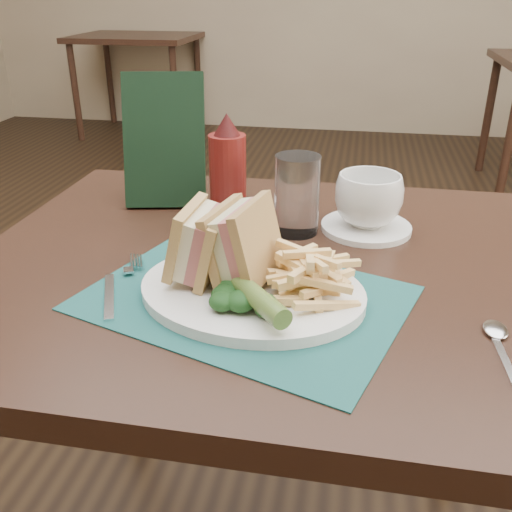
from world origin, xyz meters
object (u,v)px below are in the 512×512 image
at_px(table_bg_left, 140,85).
at_px(coffee_cup, 368,200).
at_px(saucer, 366,227).
at_px(check_presenter, 164,141).
at_px(plate, 252,291).
at_px(drinking_glass, 297,195).
at_px(sandwich_half_a, 185,241).
at_px(placemat, 245,298).
at_px(ketchup_bottle, 228,169).
at_px(table_main, 266,446).
at_px(sandwich_half_b, 229,239).

xyz_separation_m(table_bg_left, coffee_cup, (1.77, -3.50, 0.43)).
bearing_deg(saucer, check_presenter, 168.95).
relative_size(plate, saucer, 2.00).
bearing_deg(drinking_glass, check_presenter, 158.49).
bearing_deg(sandwich_half_a, saucer, 48.00).
height_order(plate, sandwich_half_a, sandwich_half_a).
bearing_deg(placemat, saucer, 59.30).
relative_size(table_bg_left, check_presenter, 3.74).
height_order(saucer, ketchup_bottle, ketchup_bottle).
distance_m(placemat, plate, 0.01).
distance_m(sandwich_half_a, ketchup_bottle, 0.24).
bearing_deg(ketchup_bottle, coffee_cup, -0.57).
xyz_separation_m(plate, ketchup_bottle, (-0.09, 0.26, 0.08)).
height_order(placemat, coffee_cup, coffee_cup).
bearing_deg(table_main, check_presenter, 137.10).
xyz_separation_m(table_main, ketchup_bottle, (-0.09, 0.14, 0.47)).
bearing_deg(coffee_cup, table_bg_left, 116.80).
distance_m(sandwich_half_b, drinking_glass, 0.22).
relative_size(table_main, sandwich_half_a, 8.83).
bearing_deg(drinking_glass, sandwich_half_a, -120.13).
distance_m(table_main, placemat, 0.40).
bearing_deg(sandwich_half_b, table_main, 82.28).
xyz_separation_m(drinking_glass, check_presenter, (-0.25, 0.10, 0.05)).
bearing_deg(drinking_glass, table_bg_left, 115.10).
xyz_separation_m(sandwich_half_a, check_presenter, (-0.13, 0.31, 0.05)).
distance_m(table_bg_left, saucer, 3.94).
height_order(sandwich_half_a, coffee_cup, sandwich_half_a).
bearing_deg(table_main, saucer, 43.64).
height_order(sandwich_half_b, saucer, sandwich_half_b).
bearing_deg(drinking_glass, sandwich_half_b, -107.52).
xyz_separation_m(sandwich_half_b, check_presenter, (-0.19, 0.31, 0.04)).
relative_size(sandwich_half_a, drinking_glass, 0.78).
height_order(sandwich_half_a, check_presenter, check_presenter).
relative_size(coffee_cup, drinking_glass, 0.85).
bearing_deg(plate, sandwich_half_a, 178.84).
distance_m(drinking_glass, ketchup_bottle, 0.13).
bearing_deg(sandwich_half_a, sandwich_half_b, 7.51).
distance_m(plate, ketchup_bottle, 0.29).
xyz_separation_m(saucer, coffee_cup, (0.00, 0.00, 0.05)).
xyz_separation_m(placemat, sandwich_half_b, (-0.03, 0.03, 0.07)).
xyz_separation_m(coffee_cup, drinking_glass, (-0.12, -0.03, 0.01)).
relative_size(table_bg_left, sandwich_half_a, 8.83).
distance_m(placemat, check_presenter, 0.41).
relative_size(placemat, sandwich_half_a, 3.94).
height_order(table_main, placemat, placemat).
bearing_deg(sandwich_half_a, table_bg_left, 114.96).
bearing_deg(sandwich_half_a, plate, -6.94).
relative_size(table_main, check_presenter, 3.74).
xyz_separation_m(sandwich_half_b, ketchup_bottle, (-0.06, 0.24, 0.02)).
relative_size(table_bg_left, coffee_cup, 8.13).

